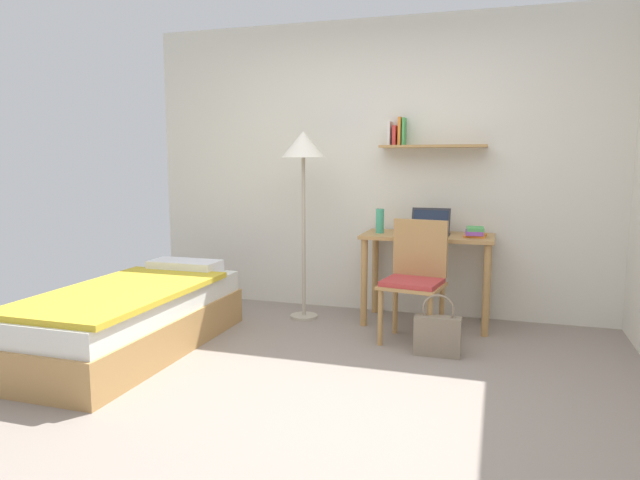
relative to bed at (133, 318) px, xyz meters
The scene contains 10 objects.
ground_plane 1.56m from the bed, 13.47° to the right, with size 5.28×5.28×0.00m, color gray.
wall_back 2.48m from the bed, 48.00° to the left, with size 4.40×0.27×2.60m.
bed is the anchor object (origin of this frame).
desk 2.39m from the bed, 34.67° to the left, with size 1.07×0.54×0.76m.
desk_chair 2.11m from the bed, 24.13° to the left, with size 0.50×0.47×0.92m.
standing_lamp 1.90m from the bed, 53.07° to the left, with size 0.37×0.37×1.62m.
laptop 2.44m from the bed, 34.54° to the left, with size 0.33×0.23×0.22m.
water_bottle 2.12m from the bed, 40.52° to the left, with size 0.07×0.07×0.21m, color #42A87F.
book_stack 2.72m from the bed, 29.41° to the left, with size 0.18×0.22×0.08m.
handbag 2.19m from the bed, 14.78° to the left, with size 0.33×0.12×0.44m.
Camera 1 is at (1.00, -3.03, 1.37)m, focal length 31.91 mm.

